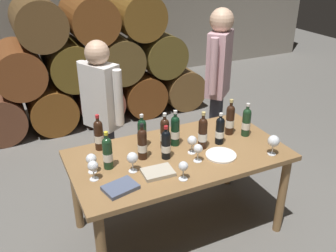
% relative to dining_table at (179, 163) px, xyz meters
% --- Properties ---
extents(ground_plane, '(14.00, 14.00, 0.00)m').
position_rel_dining_table_xyz_m(ground_plane, '(0.00, 0.00, -0.67)').
color(ground_plane, '#66635E').
extents(cellar_back_wall, '(10.00, 0.24, 2.80)m').
position_rel_dining_table_xyz_m(cellar_back_wall, '(0.00, 4.20, 0.73)').
color(cellar_back_wall, gray).
rests_on(cellar_back_wall, ground_plane).
extents(barrel_stack, '(3.12, 0.90, 1.69)m').
position_rel_dining_table_xyz_m(barrel_stack, '(0.00, 2.60, 0.09)').
color(barrel_stack, brown).
rests_on(barrel_stack, ground_plane).
extents(dining_table, '(1.70, 0.90, 0.76)m').
position_rel_dining_table_xyz_m(dining_table, '(0.00, 0.00, 0.00)').
color(dining_table, olive).
rests_on(dining_table, ground_plane).
extents(wine_bottle_0, '(0.07, 0.07, 0.31)m').
position_rel_dining_table_xyz_m(wine_bottle_0, '(0.03, 0.14, 0.22)').
color(wine_bottle_0, black).
rests_on(wine_bottle_0, dining_table).
extents(wine_bottle_1, '(0.07, 0.07, 0.29)m').
position_rel_dining_table_xyz_m(wine_bottle_1, '(-0.22, 0.22, 0.22)').
color(wine_bottle_1, black).
rests_on(wine_bottle_1, dining_table).
extents(wine_bottle_2, '(0.07, 0.07, 0.32)m').
position_rel_dining_table_xyz_m(wine_bottle_2, '(0.55, 0.11, 0.23)').
color(wine_bottle_2, black).
rests_on(wine_bottle_2, dining_table).
extents(wine_bottle_3, '(0.07, 0.07, 0.30)m').
position_rel_dining_table_xyz_m(wine_bottle_3, '(-0.06, 0.13, 0.22)').
color(wine_bottle_3, black).
rests_on(wine_bottle_3, dining_table).
extents(wine_bottle_4, '(0.07, 0.07, 0.32)m').
position_rel_dining_table_xyz_m(wine_bottle_4, '(0.21, 0.00, 0.23)').
color(wine_bottle_4, black).
rests_on(wine_bottle_4, dining_table).
extents(wine_bottle_5, '(0.07, 0.07, 0.27)m').
position_rel_dining_table_xyz_m(wine_bottle_5, '(-0.12, -0.02, 0.21)').
color(wine_bottle_5, black).
rests_on(wine_bottle_5, dining_table).
extents(wine_bottle_6, '(0.07, 0.07, 0.30)m').
position_rel_dining_table_xyz_m(wine_bottle_6, '(-0.54, 0.33, 0.22)').
color(wine_bottle_6, black).
rests_on(wine_bottle_6, dining_table).
extents(wine_bottle_7, '(0.07, 0.07, 0.27)m').
position_rel_dining_table_xyz_m(wine_bottle_7, '(0.38, 0.01, 0.21)').
color(wine_bottle_7, black).
rests_on(wine_bottle_7, dining_table).
extents(wine_bottle_8, '(0.07, 0.07, 0.30)m').
position_rel_dining_table_xyz_m(wine_bottle_8, '(-0.56, 0.04, 0.22)').
color(wine_bottle_8, '#19381E').
rests_on(wine_bottle_8, dining_table).
extents(wine_bottle_9, '(0.07, 0.07, 0.29)m').
position_rel_dining_table_xyz_m(wine_bottle_9, '(-0.28, 0.05, 0.22)').
color(wine_bottle_9, black).
rests_on(wine_bottle_9, dining_table).
extents(wine_bottle_10, '(0.07, 0.07, 0.30)m').
position_rel_dining_table_xyz_m(wine_bottle_10, '(0.66, 0.03, 0.22)').
color(wine_bottle_10, '#19381E').
rests_on(wine_bottle_10, dining_table).
extents(wine_glass_0, '(0.08, 0.08, 0.15)m').
position_rel_dining_table_xyz_m(wine_glass_0, '(0.09, -0.04, 0.20)').
color(wine_glass_0, white).
rests_on(wine_glass_0, dining_table).
extents(wine_glass_1, '(0.07, 0.07, 0.14)m').
position_rel_dining_table_xyz_m(wine_glass_1, '(-0.13, -0.33, 0.19)').
color(wine_glass_1, white).
rests_on(wine_glass_1, dining_table).
extents(wine_glass_2, '(0.07, 0.07, 0.15)m').
position_rel_dining_table_xyz_m(wine_glass_2, '(-0.70, -0.07, 0.20)').
color(wine_glass_2, white).
rests_on(wine_glass_2, dining_table).
extents(wine_glass_3, '(0.08, 0.08, 0.15)m').
position_rel_dining_table_xyz_m(wine_glass_3, '(-0.69, 0.03, 0.20)').
color(wine_glass_3, white).
rests_on(wine_glass_3, dining_table).
extents(wine_glass_4, '(0.08, 0.08, 0.16)m').
position_rel_dining_table_xyz_m(wine_glass_4, '(-0.42, -0.09, 0.20)').
color(wine_glass_4, white).
rests_on(wine_glass_4, dining_table).
extents(wine_glass_5, '(0.07, 0.07, 0.14)m').
position_rel_dining_table_xyz_m(wine_glass_5, '(0.08, -0.17, 0.19)').
color(wine_glass_5, white).
rests_on(wine_glass_5, dining_table).
extents(wine_glass_6, '(0.09, 0.09, 0.17)m').
position_rel_dining_table_xyz_m(wine_glass_6, '(0.65, -0.33, 0.21)').
color(wine_glass_6, white).
rests_on(wine_glass_6, dining_table).
extents(tasting_notebook, '(0.23, 0.17, 0.03)m').
position_rel_dining_table_xyz_m(tasting_notebook, '(-0.27, -0.20, 0.11)').
color(tasting_notebook, '#B2A893').
rests_on(tasting_notebook, dining_table).
extents(leather_ledger, '(0.25, 0.21, 0.03)m').
position_rel_dining_table_xyz_m(leather_ledger, '(-0.57, -0.26, 0.11)').
color(leather_ledger, '#4C5670').
rests_on(leather_ledger, dining_table).
extents(serving_plate, '(0.24, 0.24, 0.01)m').
position_rel_dining_table_xyz_m(serving_plate, '(0.28, -0.18, 0.10)').
color(serving_plate, white).
rests_on(serving_plate, dining_table).
extents(sommelier_presenting, '(0.39, 0.36, 1.72)m').
position_rel_dining_table_xyz_m(sommelier_presenting, '(0.82, 0.75, 0.37)').
color(sommelier_presenting, '#383842').
rests_on(sommelier_presenting, ground_plane).
extents(taster_seated_left, '(0.31, 0.44, 1.54)m').
position_rel_dining_table_xyz_m(taster_seated_left, '(-0.40, 0.72, 0.25)').
color(taster_seated_left, '#383842').
rests_on(taster_seated_left, ground_plane).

